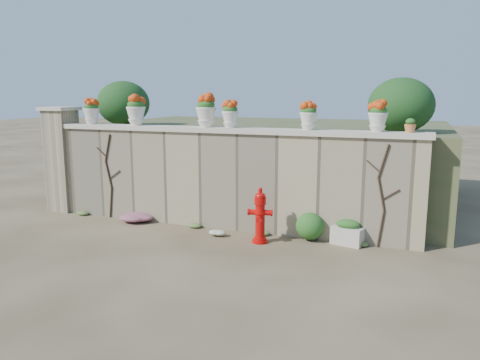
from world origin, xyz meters
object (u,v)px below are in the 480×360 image
at_px(fire_hydrant, 260,215).
at_px(urn_pot_0, 91,112).
at_px(planter_box, 348,233).
at_px(terracotta_pot, 410,126).

bearing_deg(fire_hydrant, urn_pot_0, 158.51).
distance_m(fire_hydrant, urn_pot_0, 4.76).
xyz_separation_m(planter_box, urn_pot_0, (-5.89, 0.25, 2.16)).
distance_m(fire_hydrant, planter_box, 1.67).
bearing_deg(terracotta_pot, planter_box, -165.54).
bearing_deg(fire_hydrant, terracotta_pot, 4.47).
height_order(planter_box, urn_pot_0, urn_pot_0).
distance_m(planter_box, urn_pot_0, 6.28).
relative_size(fire_hydrant, terracotta_pot, 4.34).
bearing_deg(terracotta_pot, urn_pot_0, 180.00).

